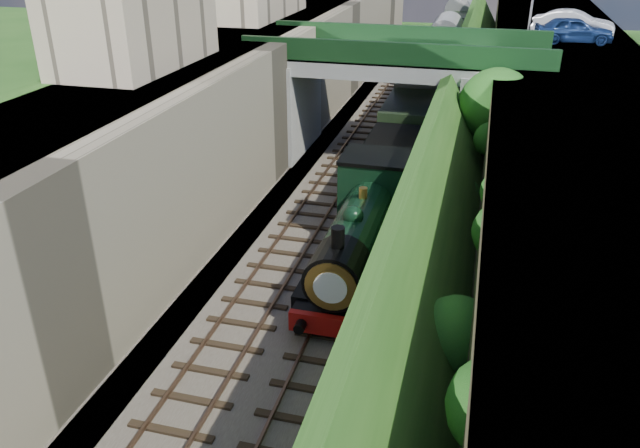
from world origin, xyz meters
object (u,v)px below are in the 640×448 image
Objects in this scene: tree at (498,109)px; locomotive at (361,233)px; road_bridge at (406,92)px; car_blue at (574,30)px; tender at (391,172)px; car_silver at (573,24)px.

tree reaches higher than locomotive.
road_bridge is at bearing 91.09° from locomotive.
car_blue is at bearing 65.48° from locomotive.
car_blue is 21.30m from locomotive.
tender is (0.26, -6.11, -2.46)m from road_bridge.
locomotive is 1.70× the size of tender.
road_bridge is 12.17m from car_silver.
tree is 10.69m from locomotive.
car_blue is at bearing 68.11° from tree.
car_blue is (8.84, 5.35, 2.92)m from road_bridge.
car_blue reaches higher than road_bridge.
car_silver is (4.04, 11.90, 2.38)m from tree.
car_silver reaches higher than tender.
tree is 1.51× the size of car_blue.
car_blue is 2.28m from car_silver.
road_bridge is 2.67× the size of tender.
tender is (-4.71, -1.82, -3.03)m from tree.
road_bridge is at bearing 92.40° from tender.
car_silver is 17.16m from tender.
car_blue is at bearing 31.18° from road_bridge.
car_silver is 23.41m from locomotive.
road_bridge is 10.73m from car_blue.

